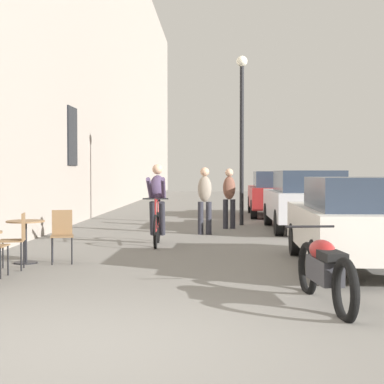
{
  "coord_description": "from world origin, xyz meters",
  "views": [
    {
      "loc": [
        0.95,
        -5.32,
        1.53
      ],
      "look_at": [
        0.26,
        13.11,
        0.94
      ],
      "focal_mm": 57.08,
      "sensor_mm": 36.0,
      "label": 1
    }
  ],
  "objects_px": {
    "parked_car_nearest": "(355,221)",
    "parked_car_third": "(276,193)",
    "cafe_chair_mid_toward_street": "(17,237)",
    "street_lamp": "(242,118)",
    "parked_car_second": "(305,200)",
    "cafe_chair_mid_toward_wall": "(62,232)",
    "pedestrian_mid": "(229,195)",
    "parked_motorcycle": "(325,270)",
    "cyclist_on_bicycle": "(157,206)",
    "cafe_table_mid": "(25,232)",
    "pedestrian_near": "(205,197)"
  },
  "relations": [
    {
      "from": "cafe_chair_mid_toward_wall",
      "to": "parked_car_nearest",
      "type": "bearing_deg",
      "value": -4.77
    },
    {
      "from": "pedestrian_mid",
      "to": "parked_car_third",
      "type": "height_order",
      "value": "pedestrian_mid"
    },
    {
      "from": "street_lamp",
      "to": "parked_motorcycle",
      "type": "xyz_separation_m",
      "value": [
        0.5,
        -10.68,
        -2.7
      ]
    },
    {
      "from": "cafe_table_mid",
      "to": "cafe_chair_mid_toward_wall",
      "type": "xyz_separation_m",
      "value": [
        0.6,
        0.07,
        -0.0
      ]
    },
    {
      "from": "parked_motorcycle",
      "to": "pedestrian_mid",
      "type": "bearing_deg",
      "value": 95.29
    },
    {
      "from": "cyclist_on_bicycle",
      "to": "parked_car_second",
      "type": "height_order",
      "value": "cyclist_on_bicycle"
    },
    {
      "from": "cafe_chair_mid_toward_wall",
      "to": "parked_car_second",
      "type": "distance_m",
      "value": 7.74
    },
    {
      "from": "parked_car_second",
      "to": "cyclist_on_bicycle",
      "type": "bearing_deg",
      "value": -137.91
    },
    {
      "from": "cafe_chair_mid_toward_street",
      "to": "street_lamp",
      "type": "height_order",
      "value": "street_lamp"
    },
    {
      "from": "parked_car_third",
      "to": "parked_motorcycle",
      "type": "distance_m",
      "value": 14.31
    },
    {
      "from": "pedestrian_near",
      "to": "street_lamp",
      "type": "xyz_separation_m",
      "value": [
        1.03,
        2.73,
        2.17
      ]
    },
    {
      "from": "cafe_chair_mid_toward_street",
      "to": "parked_car_third",
      "type": "xyz_separation_m",
      "value": [
        5.26,
        11.88,
        0.3
      ]
    },
    {
      "from": "cafe_chair_mid_toward_street",
      "to": "parked_car_second",
      "type": "xyz_separation_m",
      "value": [
        5.5,
        6.68,
        0.3
      ]
    },
    {
      "from": "cafe_table_mid",
      "to": "cafe_chair_mid_toward_wall",
      "type": "relative_size",
      "value": 0.81
    },
    {
      "from": "cyclist_on_bicycle",
      "to": "parked_car_nearest",
      "type": "distance_m",
      "value": 4.62
    },
    {
      "from": "parked_car_second",
      "to": "parked_motorcycle",
      "type": "relative_size",
      "value": 2.08
    },
    {
      "from": "pedestrian_mid",
      "to": "parked_car_second",
      "type": "relative_size",
      "value": 0.37
    },
    {
      "from": "cafe_chair_mid_toward_wall",
      "to": "cafe_chair_mid_toward_street",
      "type": "bearing_deg",
      "value": -124.95
    },
    {
      "from": "pedestrian_mid",
      "to": "cafe_chair_mid_toward_street",
      "type": "bearing_deg",
      "value": -116.07
    },
    {
      "from": "pedestrian_mid",
      "to": "parked_car_nearest",
      "type": "relative_size",
      "value": 0.4
    },
    {
      "from": "parked_car_nearest",
      "to": "parked_car_third",
      "type": "relative_size",
      "value": 0.93
    },
    {
      "from": "parked_car_second",
      "to": "parked_motorcycle",
      "type": "height_order",
      "value": "parked_car_second"
    },
    {
      "from": "street_lamp",
      "to": "cafe_chair_mid_toward_street",
      "type": "bearing_deg",
      "value": -115.15
    },
    {
      "from": "cafe_table_mid",
      "to": "street_lamp",
      "type": "distance_m",
      "value": 8.96
    },
    {
      "from": "cafe_chair_mid_toward_wall",
      "to": "pedestrian_mid",
      "type": "relative_size",
      "value": 0.54
    },
    {
      "from": "pedestrian_mid",
      "to": "parked_motorcycle",
      "type": "distance_m",
      "value": 9.61
    },
    {
      "from": "parked_car_second",
      "to": "street_lamp",
      "type": "bearing_deg",
      "value": 134.87
    },
    {
      "from": "cyclist_on_bicycle",
      "to": "cafe_chair_mid_toward_street",
      "type": "bearing_deg",
      "value": -118.98
    },
    {
      "from": "cyclist_on_bicycle",
      "to": "parked_motorcycle",
      "type": "bearing_deg",
      "value": -66.74
    },
    {
      "from": "cafe_table_mid",
      "to": "pedestrian_mid",
      "type": "height_order",
      "value": "pedestrian_mid"
    },
    {
      "from": "parked_motorcycle",
      "to": "pedestrian_near",
      "type": "bearing_deg",
      "value": 100.85
    },
    {
      "from": "cafe_table_mid",
      "to": "cafe_chair_mid_toward_wall",
      "type": "height_order",
      "value": "cafe_chair_mid_toward_wall"
    },
    {
      "from": "cyclist_on_bicycle",
      "to": "street_lamp",
      "type": "xyz_separation_m",
      "value": [
        2.0,
        4.87,
        2.3
      ]
    },
    {
      "from": "parked_car_nearest",
      "to": "cafe_chair_mid_toward_street",
      "type": "bearing_deg",
      "value": -176.21
    },
    {
      "from": "parked_car_nearest",
      "to": "street_lamp",
      "type": "bearing_deg",
      "value": 100.43
    },
    {
      "from": "cafe_chair_mid_toward_wall",
      "to": "parked_car_nearest",
      "type": "relative_size",
      "value": 0.22
    },
    {
      "from": "cafe_chair_mid_toward_wall",
      "to": "parked_car_second",
      "type": "relative_size",
      "value": 0.2
    },
    {
      "from": "cyclist_on_bicycle",
      "to": "parked_car_second",
      "type": "bearing_deg",
      "value": 42.09
    },
    {
      "from": "cyclist_on_bicycle",
      "to": "parked_car_nearest",
      "type": "xyz_separation_m",
      "value": [
        3.46,
        -3.06,
        -0.05
      ]
    },
    {
      "from": "cafe_table_mid",
      "to": "parked_car_third",
      "type": "distance_m",
      "value": 12.41
    },
    {
      "from": "parked_car_nearest",
      "to": "parked_car_second",
      "type": "xyz_separation_m",
      "value": [
        0.15,
        6.32,
        0.06
      ]
    },
    {
      "from": "cafe_table_mid",
      "to": "cafe_chair_mid_toward_wall",
      "type": "bearing_deg",
      "value": 6.99
    },
    {
      "from": "parked_car_nearest",
      "to": "parked_motorcycle",
      "type": "relative_size",
      "value": 1.93
    },
    {
      "from": "cafe_chair_mid_toward_street",
      "to": "cyclist_on_bicycle",
      "type": "bearing_deg",
      "value": 61.02
    },
    {
      "from": "cafe_chair_mid_toward_street",
      "to": "cafe_chair_mid_toward_wall",
      "type": "relative_size",
      "value": 1.0
    },
    {
      "from": "street_lamp",
      "to": "parked_car_nearest",
      "type": "height_order",
      "value": "street_lamp"
    },
    {
      "from": "street_lamp",
      "to": "parked_car_nearest",
      "type": "xyz_separation_m",
      "value": [
        1.46,
        -7.94,
        -2.35
      ]
    },
    {
      "from": "cafe_chair_mid_toward_street",
      "to": "parked_car_nearest",
      "type": "bearing_deg",
      "value": 3.79
    },
    {
      "from": "cafe_chair_mid_toward_wall",
      "to": "parked_car_third",
      "type": "bearing_deg",
      "value": 66.98
    },
    {
      "from": "cafe_chair_mid_toward_wall",
      "to": "parked_car_nearest",
      "type": "distance_m",
      "value": 4.85
    }
  ]
}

